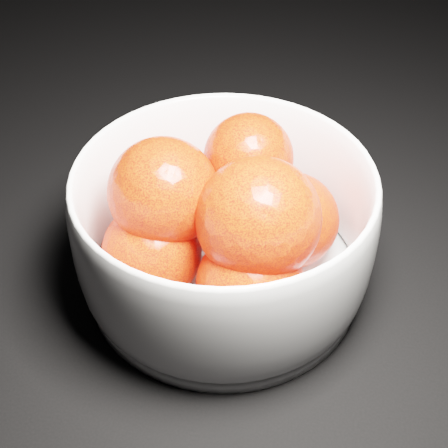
# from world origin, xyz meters

# --- Properties ---
(bowl) EXTENTS (0.25, 0.25, 0.12)m
(bowl) POSITION_xyz_m (-0.23, -0.22, 0.06)
(bowl) COLOR white
(bowl) RESTS_ON ground
(orange_pile) EXTENTS (0.19, 0.18, 0.14)m
(orange_pile) POSITION_xyz_m (-0.23, -0.22, 0.08)
(orange_pile) COLOR red
(orange_pile) RESTS_ON bowl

